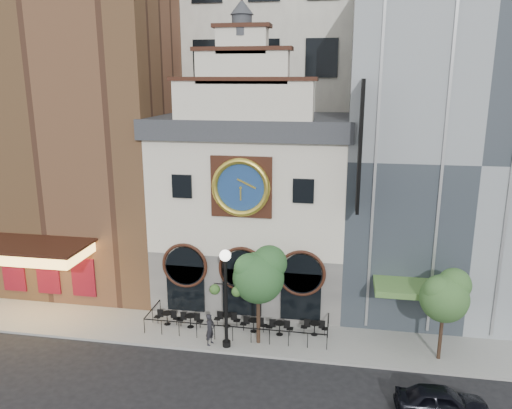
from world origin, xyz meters
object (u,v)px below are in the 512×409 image
object	(u,v)px
tree_left	(259,273)
bistro_0	(167,317)
bistro_4	(280,327)
car_right	(442,402)
bistro_1	(190,320)
pedestrian	(210,329)
bistro_5	(314,328)
lamppost	(226,288)
tree_right	(445,294)
bistro_3	(254,324)
bistro_2	(227,319)

from	to	relation	value
tree_left	bistro_0	bearing A→B (deg)	169.42
bistro_4	car_right	xyz separation A→B (m)	(8.01, -5.63, 0.08)
bistro_1	pedestrian	size ratio (longest dim) A/B	0.86
bistro_5	bistro_1	bearing A→B (deg)	-177.13
bistro_4	lamppost	size ratio (longest dim) A/B	0.28
bistro_0	car_right	world-z (taller)	car_right
bistro_1	bistro_4	bearing A→B (deg)	0.30
bistro_4	tree_right	distance (m)	9.35
bistro_3	bistro_4	bearing A→B (deg)	-3.59
bistro_0	bistro_5	world-z (taller)	same
lamppost	bistro_3	bearing A→B (deg)	60.40
bistro_4	car_right	bearing A→B (deg)	-35.12
bistro_3	pedestrian	distance (m)	2.85
bistro_4	bistro_5	size ratio (longest dim) A/B	1.00
bistro_0	lamppost	world-z (taller)	lamppost
bistro_1	bistro_2	bearing A→B (deg)	12.30
bistro_1	pedestrian	bearing A→B (deg)	-45.22
bistro_0	tree_left	distance (m)	7.02
bistro_4	pedestrian	size ratio (longest dim) A/B	0.86
lamppost	tree_left	size ratio (longest dim) A/B	1.00
tree_left	bistro_5	bearing A→B (deg)	24.51
bistro_1	lamppost	bearing A→B (deg)	-33.64
bistro_0	bistro_3	bearing A→B (deg)	0.39
bistro_0	bistro_1	bearing A→B (deg)	-3.45
bistro_3	lamppost	xyz separation A→B (m)	(-1.19, -1.88, 3.05)
bistro_1	bistro_3	world-z (taller)	same
bistro_1	bistro_3	distance (m)	3.83
bistro_2	bistro_4	bearing A→B (deg)	-7.75
bistro_2	tree_left	size ratio (longest dim) A/B	0.28
bistro_0	bistro_2	bearing A→B (deg)	5.93
bistro_2	car_right	size ratio (longest dim) A/B	0.39
bistro_5	car_right	world-z (taller)	car_right
bistro_0	tree_left	size ratio (longest dim) A/B	0.28
bistro_2	lamppost	xyz separation A→B (m)	(0.49, -2.22, 3.05)
bistro_2	bistro_5	size ratio (longest dim) A/B	1.00
bistro_0	bistro_4	distance (m)	6.88
bistro_1	bistro_4	distance (m)	5.39
bistro_2	bistro_3	bearing A→B (deg)	-11.53
pedestrian	car_right	bearing A→B (deg)	-91.79
bistro_2	pedestrian	distance (m)	2.26
pedestrian	bistro_3	bearing A→B (deg)	-32.89
bistro_2	bistro_3	world-z (taller)	same
car_right	lamppost	xyz separation A→B (m)	(-10.76, 3.85, 2.97)
bistro_3	bistro_5	distance (m)	3.56
bistro_5	bistro_4	bearing A→B (deg)	-170.27
tree_left	bistro_2	bearing A→B (deg)	146.40
pedestrian	tree_left	world-z (taller)	tree_left
bistro_3	car_right	world-z (taller)	car_right
bistro_5	pedestrian	bearing A→B (deg)	-160.01
bistro_5	lamppost	bearing A→B (deg)	-155.84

